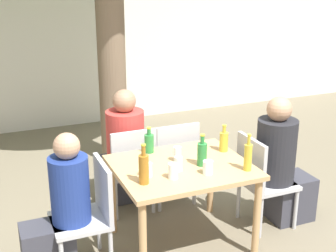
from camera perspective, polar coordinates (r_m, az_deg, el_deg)
name	(u,v)px	position (r m, az deg, el deg)	size (l,w,h in m)	color
ground_plane	(181,242)	(4.26, 1.60, -14.01)	(30.00, 30.00, 0.00)	#706651
cafe_building_wall	(81,32)	(7.12, -10.62, 11.20)	(10.00, 0.08, 2.80)	silver
dining_table_front	(182,175)	(3.94, 1.69, -6.03)	(1.11, 0.93, 0.74)	tan
patio_chair_0	(90,210)	(3.79, -9.44, -10.04)	(0.44, 0.44, 0.88)	#B2B2B7
patio_chair_1	(260,177)	(4.37, 11.20, -6.12)	(0.44, 0.44, 0.88)	#B2B2B7
patio_chair_2	(131,166)	(4.53, -4.56, -4.84)	(0.44, 0.44, 0.88)	#B2B2B7
patio_chair_3	(173,159)	(4.67, 0.65, -4.01)	(0.44, 0.44, 0.88)	#B2B2B7
person_seated_0	(60,214)	(3.75, -13.06, -10.41)	(0.55, 0.30, 1.16)	#383842
person_seated_1	(282,167)	(4.46, 13.69, -4.83)	(0.58, 0.36, 1.24)	#383842
person_seated_2	(124,152)	(4.71, -5.44, -3.19)	(0.37, 0.59, 1.21)	#383842
oil_cruet_0	(248,156)	(3.82, 9.73, -3.66)	(0.06, 0.06, 0.31)	gold
amber_bottle_1	(144,168)	(3.54, -2.98, -5.18)	(0.08, 0.08, 0.32)	#9E661E
oil_cruet_2	(224,141)	(4.19, 6.81, -1.82)	(0.08, 0.08, 0.25)	gold
green_bottle_3	(202,153)	(3.87, 4.18, -3.35)	(0.08, 0.08, 0.27)	#287A38
green_bottle_4	(149,143)	(4.14, -2.32, -2.05)	(0.08, 0.08, 0.23)	#287A38
drinking_glass_0	(173,171)	(3.65, 0.63, -5.51)	(0.08, 0.08, 0.12)	white
drinking_glass_1	(177,154)	(3.96, 1.15, -3.45)	(0.06, 0.06, 0.13)	white
drinking_glass_2	(147,170)	(3.69, -2.54, -5.35)	(0.08, 0.08, 0.11)	silver
drinking_glass_3	(208,167)	(3.74, 4.89, -5.06)	(0.08, 0.08, 0.11)	white
drinking_glass_4	(178,164)	(3.78, 1.28, -4.63)	(0.07, 0.07, 0.12)	white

